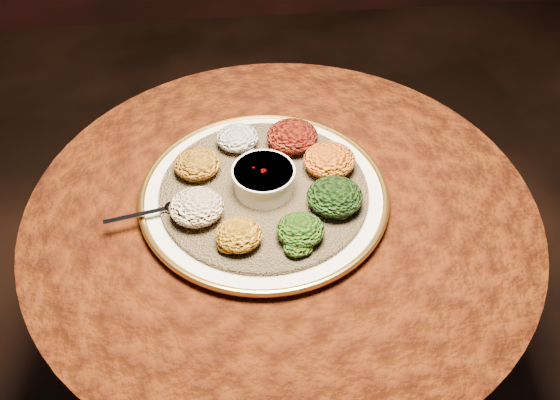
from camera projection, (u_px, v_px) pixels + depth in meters
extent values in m
plane|color=black|center=(281.00, 393.00, 1.69)|extent=(4.00, 4.00, 0.00)
cylinder|color=black|center=(281.00, 389.00, 1.68)|extent=(0.44, 0.44, 0.04)
cylinder|color=black|center=(281.00, 324.00, 1.45)|extent=(0.12, 0.12, 0.68)
cylinder|color=black|center=(282.00, 220.00, 1.19)|extent=(0.80, 0.80, 0.04)
cylinder|color=#3C1505|center=(281.00, 267.00, 1.29)|extent=(0.93, 0.93, 0.34)
cylinder|color=#3C1505|center=(282.00, 211.00, 1.17)|extent=(0.96, 0.96, 0.01)
cylinder|color=white|center=(264.00, 196.00, 1.17)|extent=(0.46, 0.46, 0.02)
torus|color=#C58831|center=(264.00, 194.00, 1.17)|extent=(0.47, 0.47, 0.01)
cylinder|color=olive|center=(264.00, 191.00, 1.16)|extent=(0.39, 0.39, 0.01)
cylinder|color=white|center=(264.00, 180.00, 1.14)|extent=(0.11, 0.11, 0.05)
cylinder|color=white|center=(263.00, 171.00, 1.13)|extent=(0.12, 0.12, 0.01)
cylinder|color=#5E0404|center=(263.00, 174.00, 1.13)|extent=(0.09, 0.09, 0.01)
ellipsoid|color=silver|center=(176.00, 206.00, 1.12)|extent=(0.04, 0.03, 0.01)
cube|color=silver|center=(137.00, 215.00, 1.11)|extent=(0.12, 0.03, 0.00)
ellipsoid|color=beige|center=(237.00, 138.00, 1.23)|extent=(0.08, 0.08, 0.04)
ellipsoid|color=black|center=(292.00, 136.00, 1.23)|extent=(0.10, 0.10, 0.05)
ellipsoid|color=#AD7A0E|center=(329.00, 160.00, 1.18)|extent=(0.10, 0.10, 0.05)
ellipsoid|color=black|center=(335.00, 197.00, 1.11)|extent=(0.10, 0.10, 0.05)
ellipsoid|color=#933709|center=(300.00, 230.00, 1.06)|extent=(0.08, 0.08, 0.04)
ellipsoid|color=#B97B10|center=(239.00, 235.00, 1.06)|extent=(0.08, 0.08, 0.04)
ellipsoid|color=maroon|center=(197.00, 207.00, 1.10)|extent=(0.10, 0.09, 0.05)
ellipsoid|color=#A26B13|center=(197.00, 164.00, 1.18)|extent=(0.09, 0.08, 0.04)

